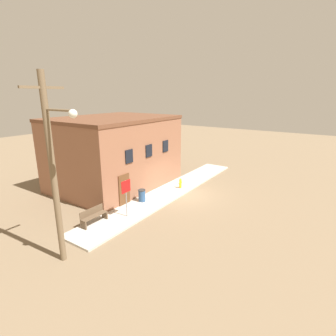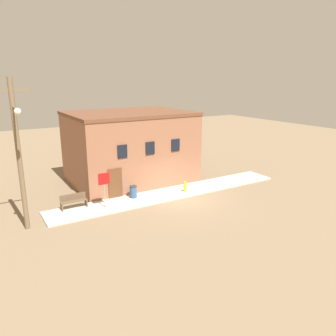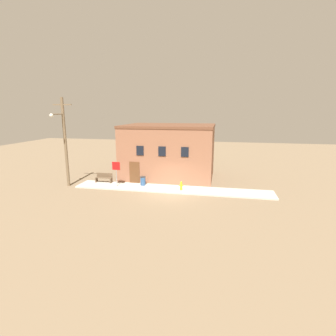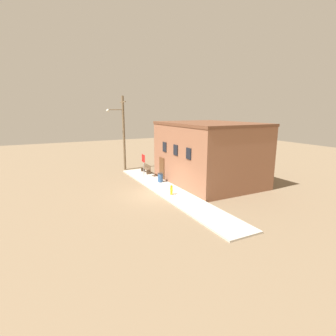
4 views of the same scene
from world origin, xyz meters
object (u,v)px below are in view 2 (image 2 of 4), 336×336
at_px(fire_hydrant, 185,186).
at_px(bench, 74,201).
at_px(utility_pole, 19,152).
at_px(trash_bin, 133,192).
at_px(stop_sign, 104,183).

bearing_deg(fire_hydrant, bench, 172.11).
bearing_deg(utility_pole, trash_bin, 9.97).
distance_m(fire_hydrant, utility_pole, 11.46).
relative_size(fire_hydrant, stop_sign, 0.35).
bearing_deg(bench, stop_sign, -29.69).
bearing_deg(fire_hydrant, trash_bin, 167.58).
xyz_separation_m(stop_sign, trash_bin, (2.32, 0.73, -1.20)).
height_order(bench, utility_pole, utility_pole).
bearing_deg(bench, fire_hydrant, -7.89).
distance_m(stop_sign, bench, 2.31).
bearing_deg(stop_sign, bench, 150.31).
height_order(fire_hydrant, utility_pole, utility_pole).
height_order(stop_sign, utility_pole, utility_pole).
bearing_deg(utility_pole, stop_sign, 6.12).
distance_m(stop_sign, trash_bin, 2.71).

